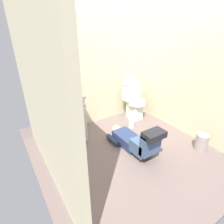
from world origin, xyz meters
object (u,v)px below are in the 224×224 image
at_px(tissue_box, 130,80).
at_px(trash_can, 201,142).
at_px(soap_dispenser, 45,91).
at_px(faucet, 57,90).
at_px(bottle_blue, 56,89).
at_px(paper_towel_roll, 132,123).
at_px(bottle_white, 52,90).
at_px(bottle_clear, 66,89).
at_px(vanity_cabinet, 64,119).
at_px(person_plumber, 135,140).
at_px(bottle_amber, 61,90).
at_px(toilet, 134,101).

relative_size(tissue_box, trash_can, 0.81).
bearing_deg(trash_can, soap_dispenser, 140.69).
bearing_deg(faucet, tissue_box, -0.23).
relative_size(faucet, soap_dispenser, 0.60).
bearing_deg(bottle_blue, paper_towel_roll, -18.31).
distance_m(bottle_white, paper_towel_roll, 1.58).
bearing_deg(bottle_clear, soap_dispenser, 168.81).
distance_m(vanity_cabinet, trash_can, 2.22).
xyz_separation_m(tissue_box, bottle_blue, (-1.49, -0.00, 0.09)).
height_order(faucet, soap_dispenser, soap_dispenser).
height_order(vanity_cabinet, paper_towel_roll, vanity_cabinet).
xyz_separation_m(tissue_box, bottle_clear, (-1.36, -0.07, 0.09)).
xyz_separation_m(tissue_box, trash_can, (0.23, -1.55, -0.66)).
bearing_deg(paper_towel_roll, person_plumber, -124.83).
bearing_deg(bottle_clear, trash_can, -43.09).
distance_m(trash_can, paper_towel_roll, 1.24).
distance_m(soap_dispenser, bottle_amber, 0.23).
bearing_deg(bottle_clear, tissue_box, 3.08).
xyz_separation_m(bottle_white, trash_can, (1.79, -1.48, -0.77)).
bearing_deg(bottle_blue, bottle_white, -137.80).
relative_size(bottle_white, trash_can, 0.65).
xyz_separation_m(toilet, bottle_blue, (-1.53, 0.09, 0.52)).
height_order(bottle_clear, paper_towel_roll, bottle_clear).
bearing_deg(trash_can, bottle_white, 140.47).
bearing_deg(paper_towel_roll, bottle_clear, 162.97).
bearing_deg(faucet, bottle_clear, -36.27).
height_order(toilet, vanity_cabinet, vanity_cabinet).
relative_size(trash_can, paper_towel_roll, 1.34).
height_order(bottle_amber, bottle_clear, bottle_clear).
bearing_deg(tissue_box, bottle_clear, -176.92).
xyz_separation_m(bottle_white, paper_towel_roll, (1.31, -0.34, -0.81)).
bearing_deg(trash_can, faucet, 137.30).
height_order(person_plumber, trash_can, person_plumber).
distance_m(vanity_cabinet, bottle_white, 0.51).
distance_m(tissue_box, bottle_blue, 1.49).
bearing_deg(person_plumber, paper_towel_roll, 55.17).
distance_m(soap_dispenser, bottle_blue, 0.16).
bearing_deg(vanity_cabinet, toilet, 1.89).
bearing_deg(faucet, vanity_cabinet, -88.69).
distance_m(tissue_box, bottle_amber, 1.43).
relative_size(toilet, paper_towel_roll, 3.71).
distance_m(person_plumber, bottle_white, 1.48).
bearing_deg(tissue_box, trash_can, -81.71).
bearing_deg(trash_can, toilet, 97.06).
xyz_separation_m(bottle_clear, paper_towel_roll, (1.10, -0.34, -0.79)).
xyz_separation_m(soap_dispenser, bottle_amber, (0.23, -0.06, -0.00)).
relative_size(faucet, bottle_white, 0.56).
bearing_deg(soap_dispenser, tissue_box, 0.49).
distance_m(vanity_cabinet, tissue_box, 1.51).
height_order(soap_dispenser, bottle_amber, soap_dispenser).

